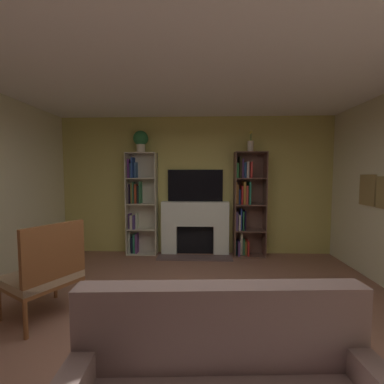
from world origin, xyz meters
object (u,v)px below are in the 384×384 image
(armchair, at_px, (46,272))
(bookshelf_right, at_px, (246,204))
(bookshelf_left, at_px, (139,204))
(potted_plant, at_px, (141,140))
(tv, at_px, (195,186))
(vase_with_flowers, at_px, (250,146))
(fireplace, at_px, (195,226))

(armchair, bearing_deg, bookshelf_right, 41.89)
(bookshelf_left, bearing_deg, potted_plant, -37.67)
(tv, relative_size, armchair, 1.02)
(vase_with_flowers, bearing_deg, bookshelf_right, 163.86)
(bookshelf_left, distance_m, vase_with_flowers, 2.51)
(tv, xyz_separation_m, vase_with_flowers, (1.08, -0.12, 0.78))
(fireplace, bearing_deg, bookshelf_right, -0.38)
(fireplace, relative_size, tv, 1.30)
(tv, xyz_separation_m, potted_plant, (-1.08, -0.12, 0.91))
(tv, relative_size, bookshelf_left, 0.54)
(potted_plant, bearing_deg, vase_with_flowers, 0.01)
(tv, height_order, potted_plant, potted_plant)
(tv, height_order, bookshelf_left, bookshelf_left)
(potted_plant, bearing_deg, bookshelf_left, 142.33)
(armchair, bearing_deg, potted_plant, 77.13)
(fireplace, xyz_separation_m, armchair, (-1.61, -2.35, -0.04))
(potted_plant, bearing_deg, tv, 6.36)
(tv, distance_m, armchair, 3.04)
(bookshelf_left, height_order, armchair, bookshelf_left)
(bookshelf_right, height_order, armchair, bookshelf_right)
(vase_with_flowers, relative_size, armchair, 0.38)
(potted_plant, bearing_deg, armchair, -102.87)
(fireplace, bearing_deg, potted_plant, -178.47)
(bookshelf_left, relative_size, armchair, 1.88)
(fireplace, xyz_separation_m, potted_plant, (-1.08, -0.03, 1.73))
(fireplace, distance_m, armchair, 2.84)
(tv, relative_size, vase_with_flowers, 2.70)
(bookshelf_right, xyz_separation_m, armchair, (-2.61, -2.34, -0.50))
(tv, height_order, bookshelf_right, bookshelf_right)
(fireplace, height_order, vase_with_flowers, vase_with_flowers)
(tv, distance_m, potted_plant, 1.41)
(bookshelf_left, bearing_deg, bookshelf_right, -0.88)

